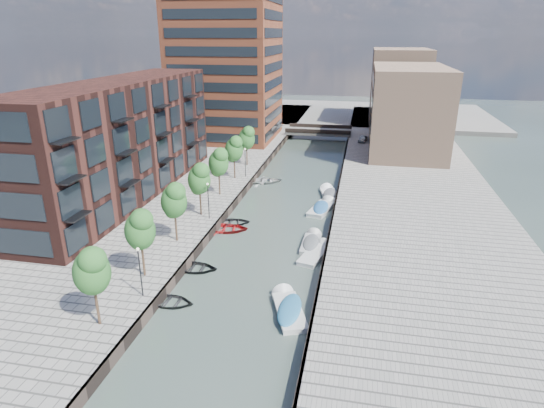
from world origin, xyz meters
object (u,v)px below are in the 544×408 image
(motorboat_0, at_px, (288,308))
(tree_3, at_px, (199,178))
(sloop_4, at_px, (233,224))
(sloop_0, at_px, (194,270))
(sloop_3, at_px, (265,183))
(tree_6, at_px, (247,137))
(sloop_1, at_px, (169,304))
(sloop_2, at_px, (227,231))
(motorboat_1, at_px, (311,242))
(tree_4, at_px, (219,161))
(tree_2, at_px, (174,199))
(motorboat_3, at_px, (322,208))
(bridge, at_px, (319,131))
(tree_5, at_px, (234,148))
(motorboat_2, at_px, (316,253))
(tree_0, at_px, (91,269))
(motorboat_4, at_px, (329,194))
(tree_1, at_px, (140,228))
(car, at_px, (363,139))

(motorboat_0, bearing_deg, tree_3, 129.13)
(sloop_4, bearing_deg, tree_3, 78.64)
(sloop_0, bearing_deg, sloop_3, -4.22)
(tree_6, height_order, sloop_1, tree_6)
(sloop_1, relative_size, sloop_2, 0.86)
(sloop_3, relative_size, motorboat_1, 1.02)
(tree_4, height_order, sloop_0, tree_4)
(tree_2, distance_m, tree_3, 7.00)
(tree_4, relative_size, motorboat_3, 1.00)
(bridge, bearing_deg, sloop_2, -95.90)
(sloop_0, relative_size, motorboat_3, 0.73)
(tree_3, distance_m, tree_5, 14.00)
(motorboat_2, bearing_deg, bridge, 95.61)
(tree_0, relative_size, motorboat_3, 1.00)
(sloop_1, bearing_deg, tree_0, 147.88)
(motorboat_4, bearing_deg, tree_0, -112.32)
(tree_2, height_order, sloop_2, tree_2)
(tree_1, xyz_separation_m, motorboat_0, (12.53, -1.40, -5.08))
(tree_5, relative_size, sloop_3, 1.18)
(motorboat_1, distance_m, motorboat_3, 9.93)
(tree_6, xyz_separation_m, motorboat_4, (13.49, -9.13, -5.08))
(tree_1, relative_size, tree_2, 1.00)
(motorboat_0, relative_size, motorboat_1, 1.18)
(sloop_3, height_order, sloop_4, sloop_3)
(sloop_2, xyz_separation_m, motorboat_3, (9.58, 8.40, 0.23))
(motorboat_1, bearing_deg, motorboat_0, -91.73)
(tree_3, distance_m, motorboat_4, 18.67)
(motorboat_3, bearing_deg, car, 82.72)
(tree_6, height_order, motorboat_4, tree_6)
(bridge, xyz_separation_m, sloop_1, (-5.40, -63.27, -1.39))
(sloop_4, relative_size, motorboat_4, 0.70)
(tree_4, relative_size, motorboat_1, 1.21)
(sloop_4, height_order, motorboat_2, motorboat_2)
(tree_3, bearing_deg, motorboat_3, 27.32)
(tree_0, xyz_separation_m, tree_2, (0.00, 14.00, 0.00))
(motorboat_1, bearing_deg, tree_0, -125.90)
(tree_2, xyz_separation_m, sloop_0, (3.10, -3.64, -5.31))
(motorboat_4, bearing_deg, sloop_0, -114.78)
(tree_4, bearing_deg, tree_1, -90.00)
(motorboat_0, distance_m, motorboat_1, 12.22)
(sloop_0, xyz_separation_m, sloop_3, (0.85, 26.32, 0.00))
(sloop_2, distance_m, sloop_4, 1.96)
(sloop_1, distance_m, motorboat_4, 30.00)
(tree_3, xyz_separation_m, sloop_0, (3.10, -10.64, -5.31))
(bridge, height_order, tree_3, tree_3)
(sloop_0, relative_size, motorboat_2, 0.82)
(car, bearing_deg, sloop_2, -96.59)
(motorboat_2, xyz_separation_m, car, (3.77, 46.26, 1.48))
(motorboat_1, height_order, car, car)
(motorboat_2, bearing_deg, motorboat_1, 108.76)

